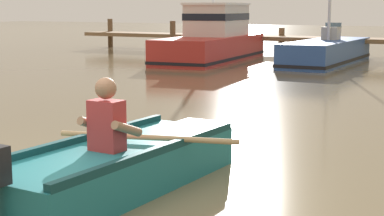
% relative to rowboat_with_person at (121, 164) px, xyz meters
% --- Properties ---
extents(ground_plane, '(120.00, 120.00, 0.00)m').
position_rel_rowboat_with_person_xyz_m(ground_plane, '(-0.47, -1.03, -0.25)').
color(ground_plane, '#7A6B4C').
extents(wooden_dock, '(14.08, 1.64, 1.35)m').
position_rel_rowboat_with_person_xyz_m(wooden_dock, '(-7.75, 17.93, 0.42)').
color(wooden_dock, brown).
rests_on(wooden_dock, ground).
extents(rowboat_with_person, '(1.93, 3.71, 1.19)m').
position_rel_rowboat_with_person_xyz_m(rowboat_with_person, '(0.00, 0.00, 0.00)').
color(rowboat_with_person, '#1E727A').
rests_on(rowboat_with_person, ground).
extents(moored_boat_red, '(2.80, 6.56, 4.15)m').
position_rel_rowboat_with_person_xyz_m(moored_boat_red, '(-6.40, 14.23, 0.51)').
color(moored_boat_red, '#B72D28').
rests_on(moored_boat_red, ground).
extents(moored_boat_blue, '(1.78, 5.99, 4.04)m').
position_rel_rowboat_with_person_xyz_m(moored_boat_blue, '(-2.45, 15.01, 0.13)').
color(moored_boat_blue, '#2D519E').
rests_on(moored_boat_blue, ground).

